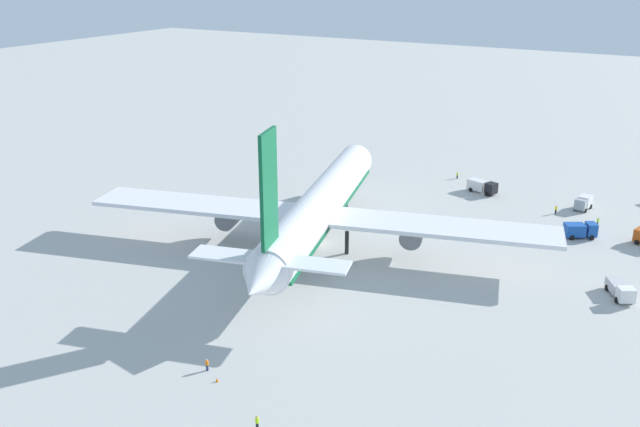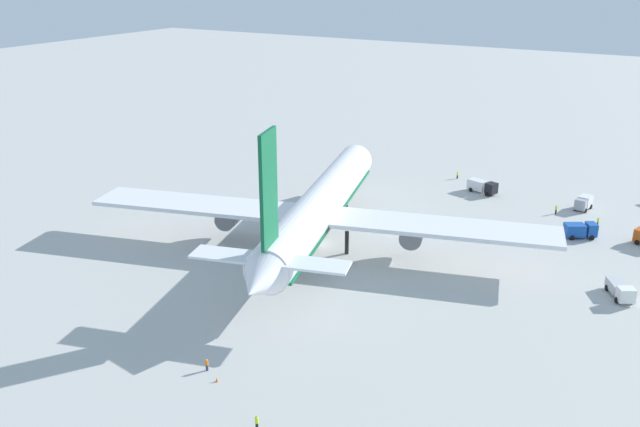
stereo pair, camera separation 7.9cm
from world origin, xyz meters
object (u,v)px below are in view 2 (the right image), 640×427
Objects in this scene: service_truck_4 at (482,186)px; ground_worker_0 at (598,222)px; service_truck_2 at (584,202)px; ground_worker_1 at (207,365)px; service_truck_3 at (621,290)px; ground_worker_4 at (556,209)px; ground_worker_3 at (257,423)px; traffic_cone_1 at (217,380)px; service_truck_0 at (580,230)px; airliner at (319,208)px; ground_worker_2 at (457,175)px.

ground_worker_0 is (-8.40, -25.26, -0.67)m from service_truck_4.
service_truck_2 reaches higher than ground_worker_1.
service_truck_3 is 3.80× the size of ground_worker_4.
traffic_cone_1 is (5.01, 9.39, -0.64)m from ground_worker_3.
ground_worker_3 is at bearing 165.55° from service_truck_0.
ground_worker_1 is 82.77m from ground_worker_4.
ground_worker_4 is (85.36, -12.69, -0.01)m from ground_worker_3.
service_truck_3 is at bearing -38.81° from traffic_cone_1.
service_truck_0 is at bearing 166.78° from ground_worker_0.
airliner is 48.11m from service_truck_0.
ground_worker_0 is at bearing -109.13° from ground_worker_4.
service_truck_4 is at bearing 71.98° from ground_worker_4.
service_truck_3 is 0.97× the size of service_truck_4.
airliner is 51.98m from ground_worker_2.
service_truck_3 is 4.06× the size of ground_worker_0.
service_truck_0 is at bearing 24.58° from service_truck_3.
ground_worker_3 is at bearing 151.15° from service_truck_3.
service_truck_0 is 75.34m from traffic_cone_1.
airliner is 51.38m from ground_worker_3.
ground_worker_2 is at bearing 64.95° from ground_worker_0.
service_truck_0 is 39.29m from ground_worker_2.
ground_worker_4 is 83.33m from traffic_cone_1.
service_truck_4 is (43.82, -15.49, -5.85)m from airliner.
service_truck_2 is 3.16× the size of ground_worker_1.
service_truck_2 is at bearing -17.04° from traffic_cone_1.
airliner is at bearing 13.75° from traffic_cone_1.
service_truck_0 reaches higher than ground_worker_4.
airliner is 11.94× the size of service_truck_3.
service_truck_4 is 4.20× the size of ground_worker_0.
airliner is at bearing 125.39° from service_truck_0.
service_truck_2 is 3.09× the size of ground_worker_2.
service_truck_4 is at bearing 55.41° from service_truck_0.
service_truck_3 is 36.35m from ground_worker_4.
airliner is 57.34m from service_truck_2.
ground_worker_3 reaches higher than ground_worker_4.
airliner is 49.89× the size of ground_worker_1.
airliner is 11.54× the size of service_truck_4.
service_truck_3 is 4.18× the size of ground_worker_1.
airliner reaches higher than service_truck_3.
service_truck_3 is 4.08× the size of ground_worker_2.
airliner is 45.30× the size of ground_worker_4.
traffic_cone_1 is at bearing 157.65° from service_truck_0.
service_truck_3 is 30.58m from ground_worker_0.
ground_worker_3 reaches higher than ground_worker_2.
service_truck_2 reaches higher than ground_worker_2.
airliner is at bearing 160.54° from service_truck_4.
ground_worker_2 is 28.05m from ground_worker_4.
ground_worker_4 is 3.23× the size of traffic_cone_1.
service_truck_2 is (16.11, 2.35, -0.03)m from service_truck_0.
service_truck_2 is 9.36m from ground_worker_0.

